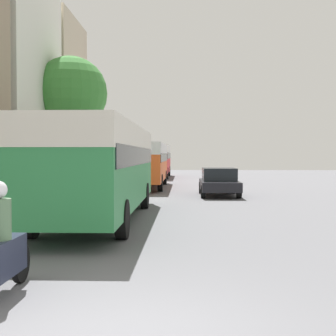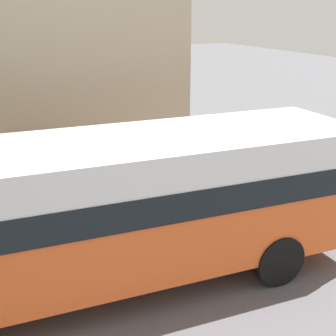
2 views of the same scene
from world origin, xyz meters
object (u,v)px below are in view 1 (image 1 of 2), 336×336
motorcycle_behind_lead (1,252)px  pedestrian_walking_away (114,167)px  bus_third_in_line (156,157)px  bus_following (145,159)px  bus_lead (100,159)px  car_crossing (219,181)px  pedestrian_near_curb (84,173)px

motorcycle_behind_lead → pedestrian_walking_away: bearing=95.8°
motorcycle_behind_lead → pedestrian_walking_away: 35.60m
motorcycle_behind_lead → bus_third_in_line: bearing=89.9°
bus_following → motorcycle_behind_lead: (-0.21, -23.16, -1.16)m
bus_lead → pedestrian_walking_away: size_ratio=6.77×
bus_following → motorcycle_behind_lead: 23.19m
motorcycle_behind_lead → pedestrian_walking_away: size_ratio=1.38×
bus_third_in_line → car_crossing: bus_third_in_line is taller
pedestrian_near_curb → bus_following: bearing=-0.3°
motorcycle_behind_lead → car_crossing: 17.94m
bus_lead → motorcycle_behind_lead: 8.31m
bus_following → pedestrian_walking_away: bus_following is taller
car_crossing → pedestrian_walking_away: bearing=114.3°
car_crossing → motorcycle_behind_lead: bearing=-104.6°
pedestrian_near_curb → pedestrian_walking_away: pedestrian_walking_away is taller
car_crossing → pedestrian_near_curb: pedestrian_near_curb is taller
bus_following → pedestrian_near_curb: size_ratio=6.31×
bus_third_in_line → motorcycle_behind_lead: bus_third_in_line is taller
bus_following → car_crossing: bus_following is taller
bus_lead → bus_third_in_line: size_ratio=1.15×
bus_following → car_crossing: 7.30m
bus_lead → car_crossing: bearing=63.8°
bus_following → pedestrian_walking_away: 12.87m
bus_lead → bus_following: 14.94m
pedestrian_walking_away → pedestrian_near_curb: bearing=-90.3°
bus_lead → car_crossing: bus_lead is taller
bus_following → car_crossing: (4.31, -5.79, -1.09)m
bus_lead → bus_following: size_ratio=1.09×
motorcycle_behind_lead → pedestrian_near_curb: 23.47m
bus_third_in_line → pedestrian_walking_away: bearing=-160.3°
bus_lead → pedestrian_near_curb: bus_lead is taller
bus_lead → pedestrian_near_curb: size_ratio=6.88×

